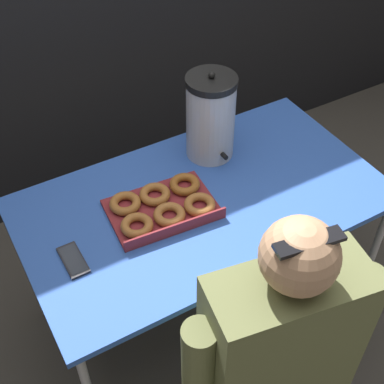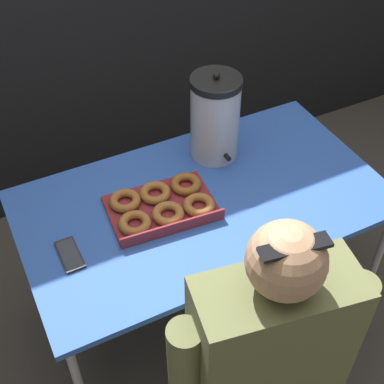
# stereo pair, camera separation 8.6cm
# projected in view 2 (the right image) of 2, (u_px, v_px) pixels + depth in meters

# --- Properties ---
(ground_plane) EXTENTS (12.00, 12.00, 0.00)m
(ground_plane) POSITION_uv_depth(u_px,v_px,m) (201.00, 309.00, 2.62)
(ground_plane) COLOR #4C473F
(folding_table) EXTENTS (1.43, 0.81, 0.76)m
(folding_table) POSITION_uv_depth(u_px,v_px,m) (203.00, 207.00, 2.13)
(folding_table) COLOR #2D56B2
(folding_table) RESTS_ON ground
(donut_box) EXTENTS (0.43, 0.31, 0.05)m
(donut_box) POSITION_uv_depth(u_px,v_px,m) (162.00, 205.00, 2.04)
(donut_box) COLOR maroon
(donut_box) RESTS_ON folding_table
(coffee_urn) EXTENTS (0.21, 0.23, 0.39)m
(coffee_urn) POSITION_uv_depth(u_px,v_px,m) (215.00, 118.00, 2.18)
(coffee_urn) COLOR #B7B7BC
(coffee_urn) RESTS_ON folding_table
(cell_phone) EXTENTS (0.07, 0.16, 0.01)m
(cell_phone) POSITION_uv_depth(u_px,v_px,m) (70.00, 255.00, 1.89)
(cell_phone) COLOR black
(cell_phone) RESTS_ON folding_table
(person_seated) EXTENTS (0.64, 0.32, 1.27)m
(person_seated) POSITION_uv_depth(u_px,v_px,m) (265.00, 371.00, 1.75)
(person_seated) COLOR #33332D
(person_seated) RESTS_ON ground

